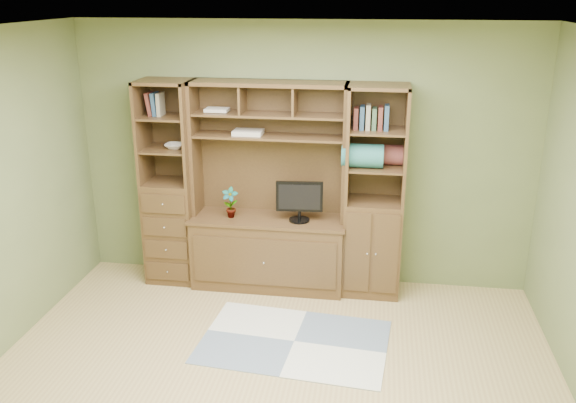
% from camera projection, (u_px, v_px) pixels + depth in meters
% --- Properties ---
extents(room, '(4.60, 4.10, 2.64)m').
position_uv_depth(room, '(265.00, 231.00, 4.14)').
color(room, tan).
rests_on(room, ground).
extents(center_hutch, '(1.54, 0.53, 2.05)m').
position_uv_depth(center_hutch, '(268.00, 189.00, 5.89)').
color(center_hutch, '#493019').
rests_on(center_hutch, ground).
extents(left_tower, '(0.50, 0.45, 2.05)m').
position_uv_depth(left_tower, '(170.00, 184.00, 6.07)').
color(left_tower, '#493019').
rests_on(left_tower, ground).
extents(right_tower, '(0.55, 0.45, 2.05)m').
position_uv_depth(right_tower, '(375.00, 193.00, 5.79)').
color(right_tower, '#493019').
rests_on(right_tower, ground).
extents(rug, '(1.65, 1.18, 0.01)m').
position_uv_depth(rug, '(294.00, 342.00, 5.21)').
color(rug, '#A8ADAD').
rests_on(rug, ground).
extents(monitor, '(0.47, 0.24, 0.55)m').
position_uv_depth(monitor, '(299.00, 194.00, 5.82)').
color(monitor, black).
rests_on(monitor, center_hutch).
extents(orchid, '(0.16, 0.11, 0.30)m').
position_uv_depth(orchid, '(230.00, 203.00, 5.96)').
color(orchid, '#A34437').
rests_on(orchid, center_hutch).
extents(magazines, '(0.28, 0.20, 0.04)m').
position_uv_depth(magazines, '(248.00, 132.00, 5.83)').
color(magazines, beige).
rests_on(magazines, center_hutch).
extents(bowl, '(0.19, 0.19, 0.05)m').
position_uv_depth(bowl, '(175.00, 146.00, 5.93)').
color(bowl, white).
rests_on(bowl, left_tower).
extents(blanket_teal, '(0.38, 0.22, 0.22)m').
position_uv_depth(blanket_teal, '(363.00, 156.00, 5.63)').
color(blanket_teal, '#286962').
rests_on(blanket_teal, right_tower).
extents(blanket_red, '(0.34, 0.19, 0.19)m').
position_uv_depth(blanket_red, '(388.00, 155.00, 5.73)').
color(blanket_red, brown).
rests_on(blanket_red, right_tower).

